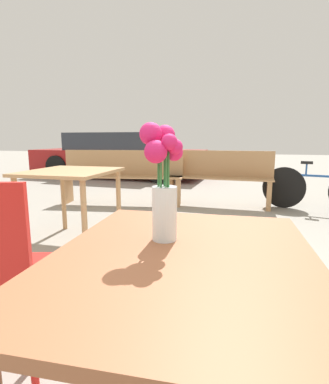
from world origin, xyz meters
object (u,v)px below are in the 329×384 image
Objects in this scene: bicycle at (317,189)px; bench_far at (220,176)px; table_front at (183,288)px; table_back at (71,181)px; flower_vase at (163,183)px; parked_car at (119,156)px; bench_middle at (123,174)px.

bench_far is at bearing 179.23° from bicycle.
table_front is 1.08× the size of table_back.
parked_car is at bearing 115.13° from flower_vase.
bicycle is (1.23, 3.79, -0.58)m from flower_vase.
table_back is (0.26, -1.86, 0.15)m from bench_middle.
table_back is (-1.42, 1.68, -0.28)m from flower_vase.
table_back reaches higher than table_front.
bicycle is (2.65, 2.11, -0.30)m from table_back.
bicycle is at bearing -33.13° from parked_car.
flower_vase is 0.08× the size of parked_car.
table_back is at bearing -71.12° from parked_car.
bench_far is 4.08m from parked_car.
bench_far is 1.07× the size of bicycle.
flower_vase is at bearing -64.87° from parked_car.
parked_car is at bearing 115.43° from table_front.
table_back is at bearing -141.43° from bicycle.
bicycle is (1.15, 3.88, -0.29)m from table_front.
table_back is 3.40m from bicycle.
flower_vase is 0.42× the size of table_back.
parked_car is (-1.43, 3.08, 0.09)m from bench_middle.
bicycle is at bearing 38.57° from table_back.
table_front is at bearing -106.45° from bicycle.
bench_far reaches higher than table_front.
table_back is 0.59× the size of bicycle.
table_back is 0.19× the size of parked_car.
bench_middle is 0.43× the size of parked_car.
table_back is at bearing 130.32° from table_front.
bench_far reaches higher than table_back.
bench_middle is (-1.68, 3.54, -0.43)m from flower_vase.
bench_far is at bearing 93.53° from table_front.
table_front is at bearing -86.47° from bench_far.
bench_far is at bearing 59.37° from table_back.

